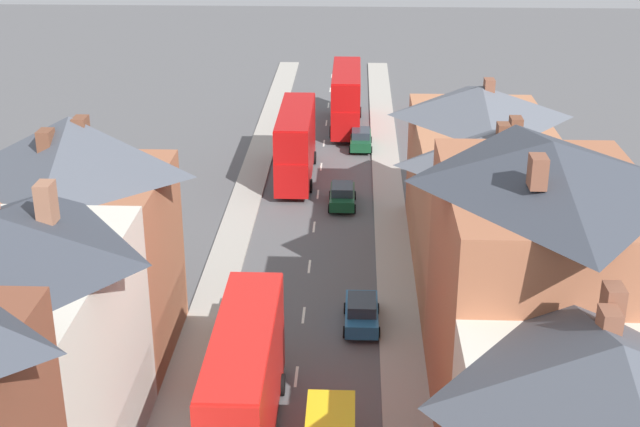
# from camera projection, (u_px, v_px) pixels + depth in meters

# --- Properties ---
(pavement_left) EXTENTS (2.20, 104.00, 0.14)m
(pavement_left) POSITION_uv_depth(u_px,v_px,m) (229.00, 250.00, 55.32)
(pavement_left) COLOR #A8A399
(pavement_left) RESTS_ON ground
(pavement_right) EXTENTS (2.20, 104.00, 0.14)m
(pavement_right) POSITION_uv_depth(u_px,v_px,m) (393.00, 253.00, 54.94)
(pavement_right) COLOR #A8A399
(pavement_right) RESTS_ON ground
(centre_line_dashes) EXTENTS (0.14, 97.80, 0.01)m
(centre_line_dashes) POSITION_uv_depth(u_px,v_px,m) (309.00, 266.00, 53.31)
(centre_line_dashes) COLOR silver
(centre_line_dashes) RESTS_ON ground
(terrace_row_right) EXTENTS (8.00, 58.71, 13.15)m
(terrace_row_right) POSITION_uv_depth(u_px,v_px,m) (562.00, 376.00, 32.05)
(terrace_row_right) COLOR #935138
(terrace_row_right) RESTS_ON ground
(double_decker_bus_lead) EXTENTS (2.74, 10.80, 5.30)m
(double_decker_bus_lead) POSITION_uv_depth(u_px,v_px,m) (244.00, 381.00, 36.80)
(double_decker_bus_lead) COLOR red
(double_decker_bus_lead) RESTS_ON ground
(double_decker_bus_mid_street) EXTENTS (2.74, 10.80, 5.30)m
(double_decker_bus_mid_street) POSITION_uv_depth(u_px,v_px,m) (296.00, 142.00, 66.54)
(double_decker_bus_mid_street) COLOR #B70F0F
(double_decker_bus_mid_street) RESTS_ON ground
(double_decker_bus_far_approaching) EXTENTS (2.74, 10.80, 5.30)m
(double_decker_bus_far_approaching) POSITION_uv_depth(u_px,v_px,m) (346.00, 97.00, 78.59)
(double_decker_bus_far_approaching) COLOR #B70F0F
(double_decker_bus_far_approaching) RESTS_ON ground
(car_near_blue) EXTENTS (1.90, 4.12, 1.64)m
(car_near_blue) POSITION_uv_depth(u_px,v_px,m) (342.00, 195.00, 61.94)
(car_near_blue) COLOR #144728
(car_near_blue) RESTS_ON ground
(car_mid_black) EXTENTS (1.90, 4.26, 1.69)m
(car_mid_black) POSITION_uv_depth(u_px,v_px,m) (361.00, 139.00, 73.82)
(car_mid_black) COLOR #144728
(car_mid_black) RESTS_ON ground
(car_mid_white) EXTENTS (1.90, 4.05, 1.68)m
(car_mid_white) POSITION_uv_depth(u_px,v_px,m) (242.00, 314.00, 46.17)
(car_mid_white) COLOR silver
(car_mid_white) RESTS_ON ground
(car_far_grey) EXTENTS (1.90, 4.09, 1.63)m
(car_far_grey) POSITION_uv_depth(u_px,v_px,m) (362.00, 312.00, 46.39)
(car_far_grey) COLOR #236093
(car_far_grey) RESTS_ON ground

